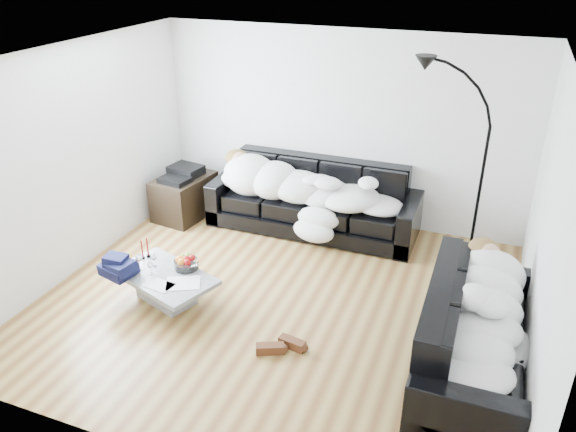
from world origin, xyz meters
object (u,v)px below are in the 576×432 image
(sofa_right, at_px, (477,331))
(wine_glass_c, at_px, (150,268))
(sleeper_back, at_px, (312,186))
(candle_left, at_px, (142,250))
(shoes, at_px, (281,346))
(floor_lamp, at_px, (480,186))
(wine_glass_a, at_px, (154,260))
(candle_right, at_px, (148,248))
(sleeper_right, at_px, (481,312))
(wine_glass_b, at_px, (139,262))
(coffee_table, at_px, (166,287))
(stereo, at_px, (182,173))
(av_cabinet, at_px, (184,196))
(sofa_back, at_px, (313,198))
(fruit_bowl, at_px, (186,262))

(sofa_right, xyz_separation_m, wine_glass_c, (-3.36, -0.10, -0.03))
(sleeper_back, bearing_deg, candle_left, -124.81)
(sleeper_back, relative_size, shoes, 5.14)
(candle_left, height_order, shoes, candle_left)
(floor_lamp, bearing_deg, candle_left, -146.18)
(wine_glass_a, height_order, floor_lamp, floor_lamp)
(wine_glass_c, bearing_deg, candle_right, 127.26)
(sleeper_right, xyz_separation_m, wine_glass_b, (-3.53, -0.05, -0.23))
(sleeper_back, height_order, floor_lamp, floor_lamp)
(sofa_right, bearing_deg, candle_left, 87.62)
(coffee_table, xyz_separation_m, candle_right, (-0.37, 0.26, 0.29))
(candle_left, height_order, stereo, stereo)
(shoes, bearing_deg, stereo, 123.50)
(candle_left, height_order, candle_right, candle_right)
(wine_glass_b, xyz_separation_m, av_cabinet, (-0.58, 1.92, -0.12))
(shoes, xyz_separation_m, av_cabinet, (-2.37, 2.25, 0.24))
(sofa_back, bearing_deg, av_cabinet, -171.31)
(sleeper_back, bearing_deg, sofa_right, -42.62)
(wine_glass_c, xyz_separation_m, floor_lamp, (3.17, 1.90, 0.69))
(stereo, height_order, floor_lamp, floor_lamp)
(candle_left, relative_size, stereo, 0.52)
(wine_glass_b, bearing_deg, shoes, -10.57)
(sleeper_right, bearing_deg, coffee_table, 90.96)
(wine_glass_c, distance_m, stereo, 2.11)
(wine_glass_b, bearing_deg, av_cabinet, 106.82)
(candle_right, relative_size, av_cabinet, 0.28)
(candle_right, height_order, av_cabinet, av_cabinet)
(coffee_table, distance_m, wine_glass_c, 0.28)
(sleeper_back, relative_size, stereo, 5.37)
(fruit_bowl, height_order, floor_lamp, floor_lamp)
(sofa_back, bearing_deg, sleeper_back, -90.00)
(wine_glass_b, distance_m, floor_lamp, 3.87)
(coffee_table, relative_size, stereo, 2.54)
(sleeper_right, xyz_separation_m, candle_left, (-3.63, 0.15, -0.20))
(fruit_bowl, bearing_deg, coffee_table, -128.15)
(wine_glass_b, relative_size, wine_glass_c, 1.21)
(wine_glass_b, xyz_separation_m, candle_right, (-0.06, 0.26, 0.03))
(candle_left, xyz_separation_m, candle_right, (0.04, 0.05, 0.01))
(sofa_right, distance_m, wine_glass_b, 3.53)
(sleeper_back, bearing_deg, wine_glass_b, -120.17)
(wine_glass_a, bearing_deg, sofa_back, 61.71)
(shoes, bearing_deg, wine_glass_b, 156.51)
(sleeper_right, bearing_deg, fruit_bowl, 87.22)
(coffee_table, bearing_deg, sofa_right, 0.96)
(sofa_right, height_order, shoes, sofa_right)
(sleeper_back, distance_m, fruit_bowl, 2.11)
(wine_glass_a, xyz_separation_m, candle_left, (-0.22, 0.10, 0.03))
(sleeper_back, bearing_deg, coffee_table, -113.74)
(sleeper_right, height_order, candle_right, sleeper_right)
(sleeper_back, bearing_deg, shoes, -77.77)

